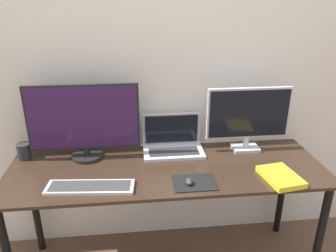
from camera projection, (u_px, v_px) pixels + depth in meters
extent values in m
cube|color=silver|center=(160.00, 61.00, 1.98)|extent=(7.00, 0.05, 2.50)
cube|color=#332319|center=(167.00, 169.00, 1.85)|extent=(1.79, 0.60, 0.02)
cylinder|color=black|center=(319.00, 238.00, 1.85)|extent=(0.04, 0.04, 0.70)
cylinder|color=black|center=(35.00, 206.00, 2.13)|extent=(0.04, 0.04, 0.70)
cylinder|color=black|center=(282.00, 190.00, 2.30)|extent=(0.04, 0.04, 0.70)
cylinder|color=black|center=(87.00, 156.00, 1.96)|extent=(0.18, 0.18, 0.02)
cylinder|color=black|center=(87.00, 151.00, 1.95)|extent=(0.04, 0.04, 0.05)
cube|color=black|center=(83.00, 117.00, 1.87)|extent=(0.64, 0.02, 0.39)
cube|color=#331947|center=(83.00, 118.00, 1.86)|extent=(0.61, 0.01, 0.37)
cube|color=silver|center=(245.00, 148.00, 2.06)|extent=(0.16, 0.11, 0.02)
cylinder|color=silver|center=(246.00, 141.00, 2.04)|extent=(0.04, 0.04, 0.08)
cube|color=silver|center=(249.00, 113.00, 1.97)|extent=(0.51, 0.02, 0.32)
cube|color=black|center=(249.00, 114.00, 1.96)|extent=(0.49, 0.01, 0.29)
cube|color=silver|center=(173.00, 152.00, 2.01)|extent=(0.37, 0.21, 0.02)
cube|color=#2D2D33|center=(174.00, 151.00, 1.99)|extent=(0.30, 0.11, 0.00)
cube|color=silver|center=(171.00, 128.00, 2.07)|extent=(0.37, 0.01, 0.20)
cube|color=black|center=(172.00, 129.00, 2.06)|extent=(0.33, 0.00, 0.18)
cube|color=silver|center=(90.00, 187.00, 1.65)|extent=(0.45, 0.16, 0.02)
cube|color=#383838|center=(90.00, 186.00, 1.65)|extent=(0.41, 0.14, 0.00)
cube|color=black|center=(194.00, 183.00, 1.70)|extent=(0.22, 0.17, 0.00)
ellipsoid|color=#333333|center=(189.00, 182.00, 1.68)|extent=(0.04, 0.06, 0.03)
cube|color=yellow|center=(280.00, 177.00, 1.73)|extent=(0.20, 0.26, 0.03)
cube|color=white|center=(280.00, 177.00, 1.73)|extent=(0.19, 0.25, 0.02)
cylinder|color=#262628|center=(24.00, 151.00, 1.94)|extent=(0.08, 0.08, 0.09)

